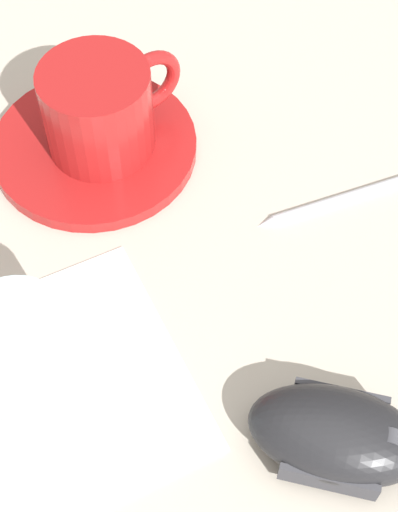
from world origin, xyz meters
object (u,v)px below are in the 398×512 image
at_px(coffee_cup, 101,108).
at_px(drinking_glass, 24,355).
at_px(computer_mouse, 336,435).
at_px(saucer, 95,147).
at_px(pen, 362,190).

relative_size(coffee_cup, drinking_glass, 1.39).
distance_m(coffee_cup, drinking_glass, 0.19).
bearing_deg(drinking_glass, computer_mouse, -26.84).
relative_size(saucer, pen, 0.95).
bearing_deg(coffee_cup, drinking_glass, -113.55).
xyz_separation_m(drinking_glass, pen, (0.25, 0.09, -0.04)).
xyz_separation_m(computer_mouse, pen, (0.08, 0.17, -0.01)).
relative_size(saucer, computer_mouse, 1.30).
height_order(saucer, coffee_cup, coffee_cup).
bearing_deg(pen, coffee_cup, 152.88).
distance_m(coffee_cup, computer_mouse, 0.28).
xyz_separation_m(saucer, pen, (0.18, -0.09, -0.00)).
xyz_separation_m(coffee_cup, computer_mouse, (0.09, -0.26, -0.02)).
distance_m(saucer, drinking_glass, 0.20).
height_order(saucer, drinking_glass, drinking_glass).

